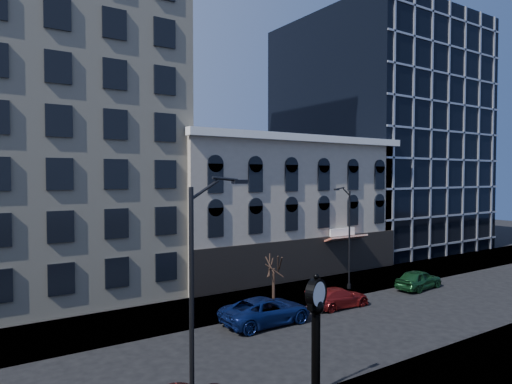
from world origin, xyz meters
TOP-DOWN VIEW (x-y plane):
  - ground at (0.00, 0.00)m, footprint 160.00×160.00m
  - sidewalk_far at (0.00, 8.00)m, footprint 160.00×6.00m
  - cream_tower at (-6.11, 18.88)m, footprint 15.90×15.40m
  - victorian_row at (12.00, 15.89)m, footprint 22.60×11.19m
  - glass_office at (32.00, 20.91)m, footprint 20.00×20.15m
  - street_clock at (-1.99, -6.05)m, footprint 1.17×1.17m
  - street_lamp_near at (-6.49, -5.94)m, footprint 2.33×0.47m
  - street_lamp_far at (11.90, 6.35)m, footprint 2.08×0.73m
  - bare_tree_far at (5.08, 6.39)m, footprint 2.30×2.30m
  - car_far_a at (2.36, 3.39)m, footprint 5.81×2.68m
  - car_far_b at (8.47, 3.54)m, footprint 4.69×2.06m
  - car_far_c at (17.30, 3.66)m, footprint 4.71×2.30m

SIDE VIEW (x-z plane):
  - ground at x=0.00m, z-range 0.00..0.00m
  - sidewalk_far at x=0.00m, z-range 0.00..0.12m
  - car_far_b at x=8.47m, z-range 0.00..1.34m
  - car_far_c at x=17.30m, z-range 0.00..1.55m
  - car_far_a at x=2.36m, z-range 0.00..1.61m
  - street_clock at x=-1.99m, z-range -0.13..5.04m
  - bare_tree_far at x=5.08m, z-range 1.12..5.06m
  - victorian_row at x=12.00m, z-range -0.25..12.25m
  - street_lamp_far at x=11.90m, z-range 2.20..10.36m
  - street_lamp_near at x=-6.49m, z-range 2.41..11.41m
  - glass_office at x=32.00m, z-range 0.00..28.00m
  - cream_tower at x=-6.11m, z-range -1.93..40.57m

